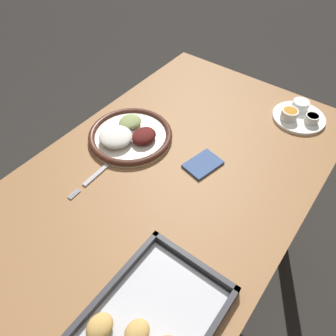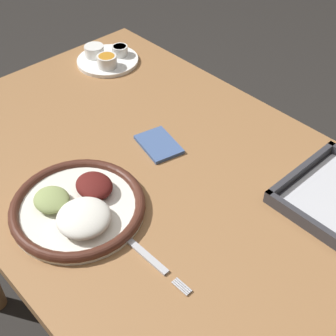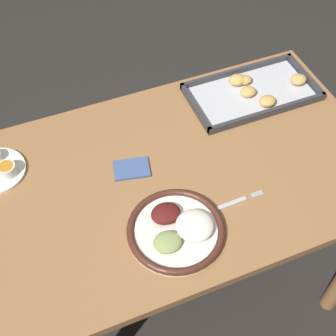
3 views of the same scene
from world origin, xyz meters
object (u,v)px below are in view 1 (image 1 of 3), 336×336
Objects in this scene: napkin at (203,164)px; dinner_plate at (129,135)px; fork at (99,173)px; saucer_plate at (299,115)px.

dinner_plate is at bearing -80.12° from napkin.
dinner_plate is 0.16m from fork.
fork is 1.18× the size of saucer_plate.
saucer_plate is (-0.56, 0.35, 0.01)m from fork.
saucer_plate reaches higher than fork.
napkin is at bearing 99.88° from dinner_plate.
napkin is (0.36, -0.13, -0.01)m from saucer_plate.
fork is at bearing -31.80° from saucer_plate.
fork is (0.16, 0.02, -0.01)m from dinner_plate.
dinner_plate reaches higher than napkin.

